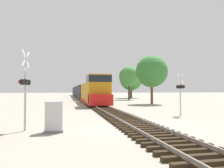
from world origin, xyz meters
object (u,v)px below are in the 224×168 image
(tree_far_right, at_px, (152,72))
(tree_deep_background, at_px, (131,79))
(crossing_signal_far, at_px, (181,89))
(crossing_signal_near, at_px, (25,84))
(relay_cabinet, at_px, (54,117))
(freight_train, at_px, (81,92))
(tree_mid_background, at_px, (129,76))

(tree_far_right, height_order, tree_deep_background, tree_deep_background)
(crossing_signal_far, bearing_deg, tree_far_right, -17.11)
(crossing_signal_near, xyz_separation_m, relay_cabinet, (1.56, -0.71, -1.70))
(freight_train, distance_m, tree_far_right, 32.27)
(freight_train, distance_m, relay_cabinet, 51.99)
(freight_train, bearing_deg, tree_mid_background, -54.27)
(relay_cabinet, bearing_deg, tree_deep_background, 68.79)
(tree_mid_background, height_order, tree_deep_background, tree_deep_background)
(relay_cabinet, relative_size, tree_deep_background, 0.18)
(freight_train, height_order, relay_cabinet, freight_train)
(crossing_signal_near, relative_size, tree_mid_background, 0.55)
(crossing_signal_near, height_order, crossing_signal_far, crossing_signal_near)
(freight_train, xyz_separation_m, crossing_signal_far, (5.54, -46.23, 0.48))
(freight_train, distance_m, tree_deep_background, 14.85)
(crossing_signal_far, bearing_deg, tree_mid_background, -12.19)
(freight_train, relative_size, tree_deep_background, 8.91)
(tree_far_right, distance_m, tree_mid_background, 16.55)
(crossing_signal_far, xyz_separation_m, relay_cabinet, (-10.27, -5.53, -1.50))
(crossing_signal_far, relative_size, tree_far_right, 0.47)
(crossing_signal_near, relative_size, crossing_signal_far, 1.19)
(tree_far_right, bearing_deg, crossing_signal_far, -103.27)
(crossing_signal_near, distance_m, tree_far_right, 25.68)
(freight_train, height_order, tree_deep_background, tree_deep_background)
(crossing_signal_far, bearing_deg, relay_cabinet, 114.45)
(tree_far_right, xyz_separation_m, tree_mid_background, (1.05, 16.51, 0.27))
(crossing_signal_near, bearing_deg, relay_cabinet, 78.37)
(relay_cabinet, relative_size, tree_mid_background, 0.20)
(relay_cabinet, xyz_separation_m, tree_deep_background, (18.64, 48.01, 4.66))
(crossing_signal_far, height_order, tree_mid_background, tree_mid_background)
(freight_train, bearing_deg, crossing_signal_far, -83.17)
(crossing_signal_far, height_order, relay_cabinet, crossing_signal_far)
(freight_train, relative_size, crossing_signal_near, 17.94)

